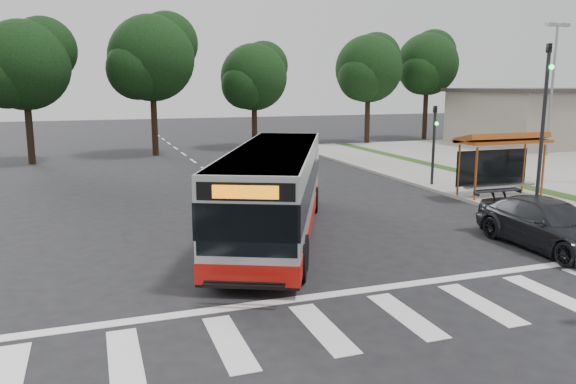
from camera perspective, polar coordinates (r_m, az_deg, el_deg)
name	(u,v)px	position (r m, az deg, el deg)	size (l,w,h in m)	color
ground	(319,253)	(17.18, 3.20, -6.18)	(140.00, 140.00, 0.00)	black
sidewalk_east	(461,185)	(29.35, 17.20, 0.64)	(4.00, 40.00, 0.12)	gray
curb_east	(427,188)	(28.21, 13.93, 0.44)	(0.30, 40.00, 0.15)	#9E9991
commercial_building	(551,119)	(52.04, 25.15, 6.76)	(14.00, 10.00, 4.40)	gray
building_roof_cap	(553,90)	(51.97, 25.36, 9.34)	(14.60, 10.60, 0.30)	#383330
crosswalk_ladder	(406,315)	(12.98, 11.87, -12.16)	(18.00, 2.60, 0.01)	silver
bus_shelter	(501,146)	(26.67, 20.82, 4.41)	(4.20, 1.60, 2.86)	#A04C1A
traffic_signal_ne_tall	(544,116)	(23.07, 24.55, 7.04)	(0.18, 0.37, 6.50)	black
traffic_signal_ne_short	(434,137)	(28.63, 14.62, 5.42)	(0.18, 0.37, 4.00)	black
lot_light_mid	(554,71)	(43.49, 25.37, 11.02)	(1.90, 0.35, 9.01)	gray
tree_ne_a	(369,68)	(48.70, 8.24, 12.39)	(6.16, 5.74, 9.30)	black
tree_ne_b	(428,63)	(53.97, 14.01, 12.59)	(6.16, 5.74, 10.02)	black
tree_north_a	(153,57)	(41.50, -13.60, 13.21)	(6.60, 6.15, 10.17)	black
tree_north_b	(255,76)	(44.96, -3.42, 11.68)	(5.72, 5.33, 8.43)	black
tree_north_c	(25,64)	(39.40, -25.14, 11.72)	(6.16, 5.74, 9.30)	black
transit_bus	(274,192)	(18.70, -1.40, -0.04)	(2.50, 11.55, 2.98)	#B0B3B5
dark_sedan	(549,225)	(19.21, 24.98, -3.03)	(2.11, 5.20, 1.51)	#212327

